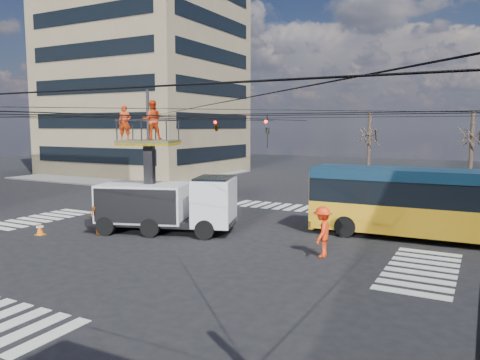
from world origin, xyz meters
name	(u,v)px	position (x,y,z in m)	size (l,w,h in m)	color
ground	(189,239)	(0.00, 0.00, 0.00)	(120.00, 120.00, 0.00)	black
sidewalk_nw	(136,174)	(-21.00, 21.00, 0.06)	(18.00, 18.00, 0.12)	slate
crosswalks	(189,239)	(0.00, 0.00, 0.01)	(22.40, 22.40, 0.02)	silver
building_tower	(144,35)	(-21.98, 23.98, 15.00)	(18.06, 16.06, 30.00)	#8A7457
overhead_network	(192,145)	(-0.07, 0.40, 4.29)	(24.24, 24.24, 8.00)	#2D2D30
tree_a	(369,134)	(5.00, 13.50, 4.63)	(2.00, 2.00, 6.00)	#382B21
tree_b	(472,135)	(11.00, 13.50, 4.63)	(2.00, 2.00, 6.00)	#382B21
utility_truck	(166,190)	(-1.80, 0.66, 2.07)	(7.37, 4.42, 6.39)	black
city_bus	(443,203)	(10.22, 5.06, 1.72)	(11.79, 3.01, 3.20)	gold
traffic_cone	(40,229)	(-6.71, -2.68, 0.31)	(0.36, 0.36, 0.62)	orange
worker_ground	(99,213)	(-4.39, -1.17, 1.00)	(1.17, 0.49, 2.00)	orange
flagger	(322,232)	(6.29, 0.02, 1.00)	(1.30, 0.74, 2.01)	#FF3510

